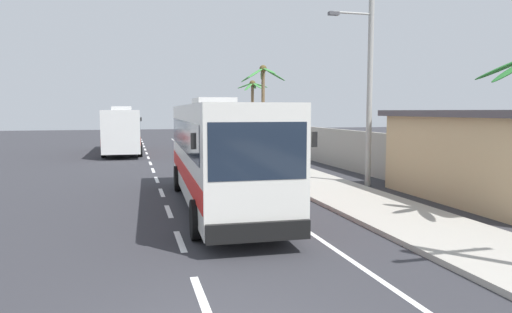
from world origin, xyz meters
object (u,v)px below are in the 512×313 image
at_px(pedestrian_midwalk, 293,154).
at_px(palm_third, 263,89).
at_px(coach_bus_far_lane, 123,129).
at_px(utility_pole_mid, 369,68).
at_px(coach_bus_foreground, 219,150).
at_px(motorcycle_beside_bus, 236,161).
at_px(pedestrian_near_kerb, 278,151).
at_px(palm_nearest, 253,99).

xyz_separation_m(pedestrian_midwalk, palm_third, (1.65, 11.73, 3.99)).
bearing_deg(coach_bus_far_lane, utility_pole_mid, -61.64).
xyz_separation_m(coach_bus_foreground, motorcycle_beside_bus, (2.36, 7.99, -1.29)).
height_order(coach_bus_foreground, motorcycle_beside_bus, coach_bus_foreground).
height_order(pedestrian_near_kerb, utility_pole_mid, utility_pole_mid).
bearing_deg(utility_pole_mid, palm_third, 90.06).
bearing_deg(coach_bus_foreground, pedestrian_midwalk, 54.60).
bearing_deg(coach_bus_far_lane, palm_third, -15.55).
bearing_deg(motorcycle_beside_bus, pedestrian_midwalk, -8.14).
bearing_deg(pedestrian_midwalk, pedestrian_near_kerb, -93.47).
height_order(motorcycle_beside_bus, palm_third, palm_third).
bearing_deg(motorcycle_beside_bus, coach_bus_foreground, -106.48).
distance_m(motorcycle_beside_bus, palm_third, 12.98).
relative_size(motorcycle_beside_bus, pedestrian_near_kerb, 1.24).
bearing_deg(utility_pole_mid, pedestrian_near_kerb, 102.59).
xyz_separation_m(coach_bus_far_lane, palm_third, (10.56, -2.94, 3.13)).
bearing_deg(coach_bus_far_lane, coach_bus_foreground, -80.97).
xyz_separation_m(utility_pole_mid, palm_third, (-0.02, 16.66, -0.13)).
bearing_deg(palm_third, pedestrian_midwalk, -98.02).
xyz_separation_m(pedestrian_midwalk, palm_nearest, (2.93, 19.79, 3.41)).
distance_m(pedestrian_near_kerb, pedestrian_midwalk, 2.61).
relative_size(coach_bus_foreground, coach_bus_far_lane, 1.00).
relative_size(motorcycle_beside_bus, palm_third, 0.29).
xyz_separation_m(coach_bus_foreground, palm_nearest, (8.30, 27.35, 2.48)).
distance_m(utility_pole_mid, palm_nearest, 24.76).
bearing_deg(coach_bus_far_lane, pedestrian_midwalk, -58.74).
relative_size(pedestrian_midwalk, utility_pole_mid, 0.18).
height_order(coach_bus_foreground, palm_nearest, palm_nearest).
xyz_separation_m(pedestrian_near_kerb, utility_pole_mid, (1.68, -7.54, 4.18)).
relative_size(palm_nearest, palm_third, 0.91).
xyz_separation_m(pedestrian_midwalk, utility_pole_mid, (1.67, -4.92, 4.12)).
bearing_deg(palm_third, motorcycle_beside_bus, -112.43).
xyz_separation_m(motorcycle_beside_bus, utility_pole_mid, (4.68, -5.35, 4.49)).
bearing_deg(palm_third, utility_pole_mid, -89.94).
distance_m(pedestrian_midwalk, palm_third, 12.50).
bearing_deg(pedestrian_near_kerb, palm_nearest, -160.09).
bearing_deg(coach_bus_foreground, palm_nearest, 73.11).
height_order(pedestrian_near_kerb, palm_nearest, palm_nearest).
distance_m(utility_pole_mid, palm_third, 16.66).
relative_size(utility_pole_mid, palm_nearest, 1.57).
xyz_separation_m(coach_bus_foreground, utility_pole_mid, (7.05, 2.64, 3.19)).
relative_size(coach_bus_far_lane, motorcycle_beside_bus, 6.04).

